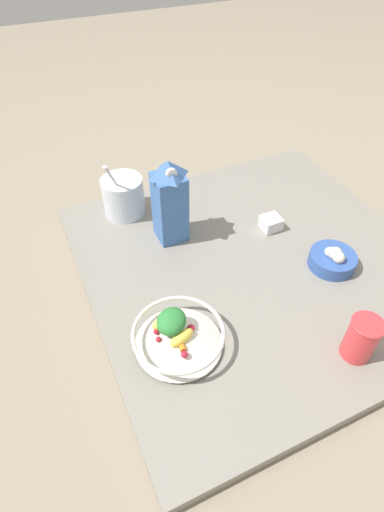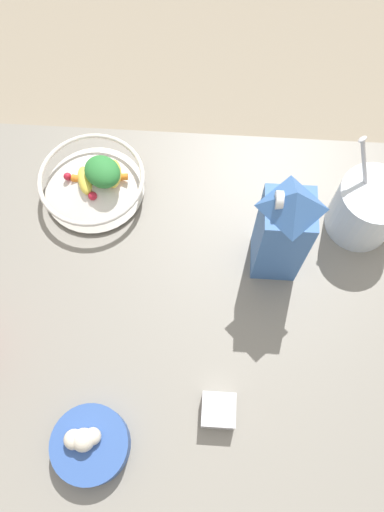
# 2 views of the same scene
# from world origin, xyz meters

# --- Properties ---
(ground_plane) EXTENTS (6.00, 6.00, 0.00)m
(ground_plane) POSITION_xyz_m (0.00, 0.00, 0.00)
(ground_plane) COLOR gray
(countertop) EXTENTS (0.98, 0.98, 0.04)m
(countertop) POSITION_xyz_m (0.00, 0.00, 0.02)
(countertop) COLOR gray
(countertop) RESTS_ON ground_plane
(fruit_bowl) EXTENTS (0.22, 0.22, 0.09)m
(fruit_bowl) POSITION_xyz_m (-0.32, -0.17, 0.07)
(fruit_bowl) COLOR silver
(fruit_bowl) RESTS_ON countertop
(milk_carton) EXTENTS (0.09, 0.09, 0.27)m
(milk_carton) POSITION_xyz_m (-0.19, 0.20, 0.17)
(milk_carton) COLOR #3D6BB2
(milk_carton) RESTS_ON countertop
(yogurt_tub) EXTENTS (0.13, 0.13, 0.22)m
(yogurt_tub) POSITION_xyz_m (-0.28, 0.38, 0.11)
(yogurt_tub) COLOR silver
(yogurt_tub) RESTS_ON countertop
(spice_jar) EXTENTS (0.06, 0.06, 0.04)m
(spice_jar) POSITION_xyz_m (0.12, 0.11, 0.06)
(spice_jar) COLOR silver
(spice_jar) RESTS_ON countertop
(garlic_bowl) EXTENTS (0.13, 0.13, 0.08)m
(garlic_bowl) POSITION_xyz_m (0.18, -0.11, 0.06)
(garlic_bowl) COLOR #3356A3
(garlic_bowl) RESTS_ON countertop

